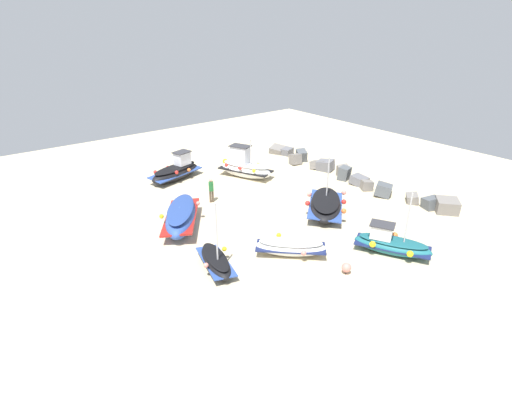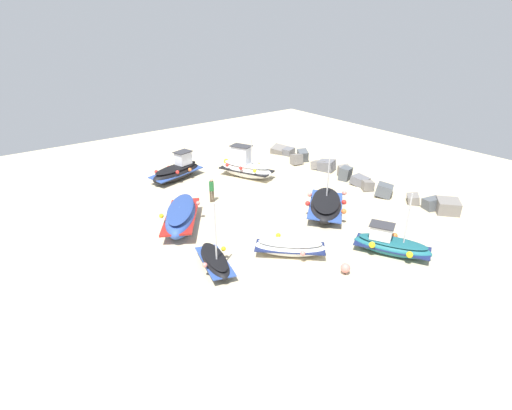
% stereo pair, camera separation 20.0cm
% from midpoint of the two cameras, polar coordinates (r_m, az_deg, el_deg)
% --- Properties ---
extents(ground_plane, '(44.63, 44.63, 0.00)m').
position_cam_midpoint_polar(ground_plane, '(26.56, 1.42, 0.28)').
color(ground_plane, beige).
extents(fishing_boat_0, '(4.51, 3.06, 3.03)m').
position_cam_midpoint_polar(fishing_boat_0, '(30.87, -1.79, 5.39)').
color(fishing_boat_0, white).
rests_on(fishing_boat_0, ground_plane).
extents(fishing_boat_1, '(3.59, 3.68, 0.84)m').
position_cam_midpoint_polar(fishing_boat_1, '(20.80, 4.66, -5.93)').
color(fishing_boat_1, white).
rests_on(fishing_boat_1, ground_plane).
extents(fishing_boat_2, '(4.99, 4.24, 1.38)m').
position_cam_midpoint_polar(fishing_boat_2, '(23.64, -10.82, -1.58)').
color(fishing_boat_2, '#2D4C9E').
rests_on(fishing_boat_2, ground_plane).
extents(fishing_boat_3, '(2.59, 4.64, 2.04)m').
position_cam_midpoint_polar(fishing_boat_3, '(31.00, -11.43, 4.74)').
color(fishing_boat_3, black).
rests_on(fishing_boat_3, ground_plane).
extents(fishing_boat_4, '(4.50, 4.78, 3.57)m').
position_cam_midpoint_polar(fishing_boat_4, '(25.34, 9.62, 0.01)').
color(fishing_boat_4, black).
rests_on(fishing_boat_4, ground_plane).
extents(fishing_boat_5, '(4.03, 2.94, 3.47)m').
position_cam_midpoint_polar(fishing_boat_5, '(21.89, 18.36, -5.23)').
color(fishing_boat_5, '#1E6670').
rests_on(fishing_boat_5, ground_plane).
extents(fishing_boat_6, '(3.40, 1.91, 3.64)m').
position_cam_midpoint_polar(fishing_boat_6, '(19.69, -6.02, -7.93)').
color(fishing_boat_6, black).
rests_on(fishing_boat_6, ground_plane).
extents(person_walking, '(0.32, 0.32, 1.65)m').
position_cam_midpoint_polar(person_walking, '(26.51, -6.59, 2.30)').
color(person_walking, brown).
rests_on(person_walking, ground_plane).
extents(breakwater_rocks, '(17.66, 2.63, 1.24)m').
position_cam_midpoint_polar(breakwater_rocks, '(31.31, 12.67, 4.29)').
color(breakwater_rocks, slate).
rests_on(breakwater_rocks, ground_plane).
extents(mooring_buoy_0, '(0.46, 0.46, 0.57)m').
position_cam_midpoint_polar(mooring_buoy_0, '(19.69, 12.41, -8.66)').
color(mooring_buoy_0, '#3F3F42').
rests_on(mooring_buoy_0, ground_plane).
extents(mooring_buoy_1, '(0.40, 0.40, 0.54)m').
position_cam_midpoint_polar(mooring_buoy_1, '(33.69, -4.57, 6.20)').
color(mooring_buoy_1, '#3F3F42').
rests_on(mooring_buoy_1, ground_plane).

